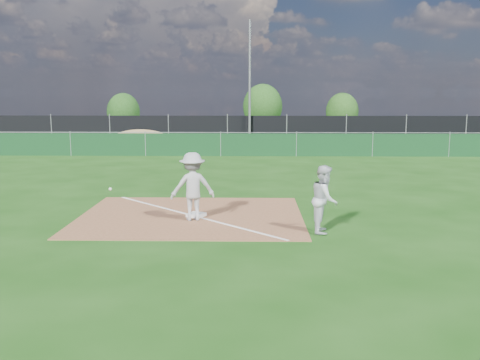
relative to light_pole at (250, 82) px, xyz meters
name	(u,v)px	position (x,y,z in m)	size (l,w,h in m)	color
ground	(214,169)	(-1.50, -12.70, -4.00)	(90.00, 90.00, 0.00)	#15420E
infield_dirt	(191,216)	(-1.50, -21.70, -3.99)	(6.00, 5.00, 0.02)	brown
foul_line	(191,215)	(-1.50, -21.70, -3.98)	(0.08, 7.00, 0.01)	white
green_fence	(221,145)	(-1.50, -7.70, -3.40)	(44.00, 0.05, 1.20)	#0E3518
dirt_mound	(140,139)	(-6.50, -4.20, -3.42)	(3.38, 2.60, 1.17)	#9F824D
black_fence	(227,129)	(-1.50, 0.30, -3.10)	(46.00, 0.04, 1.80)	black
parking_lot	(230,136)	(-1.50, 5.30, -4.00)	(46.00, 9.00, 0.01)	black
light_pole	(250,82)	(0.00, 0.00, 0.00)	(0.16, 0.16, 8.00)	slate
first_base	(196,215)	(-1.35, -21.82, -3.94)	(0.41, 0.41, 0.09)	white
play_at_first	(193,186)	(-1.40, -22.21, -3.09)	(2.73, 0.93, 1.78)	#BABABD
runner	(325,199)	(1.88, -23.32, -3.19)	(0.79, 0.62, 1.63)	silver
car_left	(153,127)	(-7.51, 5.40, -3.33)	(1.56, 3.89, 1.33)	#9EA0A5
car_mid	(228,127)	(-1.66, 5.15, -3.28)	(1.51, 4.33, 1.43)	black
car_right	(270,127)	(1.57, 5.79, -3.33)	(1.86, 4.57, 1.33)	black
tree_left	(123,112)	(-10.90, 10.18, -2.30)	(2.79, 2.79, 3.31)	#382316
tree_mid	(263,107)	(1.11, 12.02, -1.88)	(3.47, 3.47, 4.12)	#382316
tree_right	(342,111)	(8.02, 11.22, -2.28)	(2.81, 2.81, 3.34)	#382316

